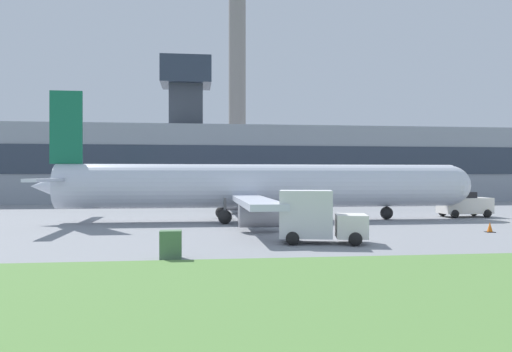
{
  "coord_description": "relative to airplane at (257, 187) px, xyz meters",
  "views": [
    {
      "loc": [
        -4.38,
        -38.65,
        3.52
      ],
      "look_at": [
        0.34,
        -0.33,
        3.48
      ],
      "focal_mm": 35.0,
      "sensor_mm": 36.0,
      "label": 1
    }
  ],
  "objects": [
    {
      "name": "ground_plane",
      "position": [
        -0.43,
        0.33,
        -2.66
      ],
      "size": [
        400.0,
        400.0,
        0.0
      ],
      "primitive_type": "plane",
      "color": "gray"
    },
    {
      "name": "traffic_cone_near_nose",
      "position": [
        13.36,
        -9.46,
        -2.36
      ],
      "size": [
        0.5,
        0.5,
        0.64
      ],
      "color": "black",
      "rests_on": "ground_plane"
    },
    {
      "name": "utility_cabinet",
      "position": [
        -5.81,
        -16.98,
        -2.06
      ],
      "size": [
        0.91,
        0.68,
        1.19
      ],
      "color": "#4C724C",
      "rests_on": "ground_plane"
    },
    {
      "name": "terminal_building",
      "position": [
        -0.7,
        29.42,
        2.64
      ],
      "size": [
        83.46,
        10.48,
        19.12
      ],
      "color": "#8C939E",
      "rests_on": "ground_plane"
    },
    {
      "name": "smokestack_left",
      "position": [
        3.17,
        55.51,
        19.06
      ],
      "size": [
        3.71,
        3.71,
        43.13
      ],
      "color": "gray",
      "rests_on": "ground_plane"
    },
    {
      "name": "fuel_truck",
      "position": [
        1.47,
        -13.0,
        -1.35
      ],
      "size": [
        4.78,
        3.19,
        2.74
      ],
      "color": "white",
      "rests_on": "ground_plane"
    },
    {
      "name": "pushback_tug",
      "position": [
        17.93,
        1.45,
        -1.68
      ],
      "size": [
        4.2,
        2.71,
        2.13
      ],
      "color": "white",
      "rests_on": "ground_plane"
    },
    {
      "name": "airplane",
      "position": [
        0.0,
        0.0,
        0.0
      ],
      "size": [
        34.2,
        27.62,
        9.79
      ],
      "color": "silver",
      "rests_on": "ground_plane"
    }
  ]
}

